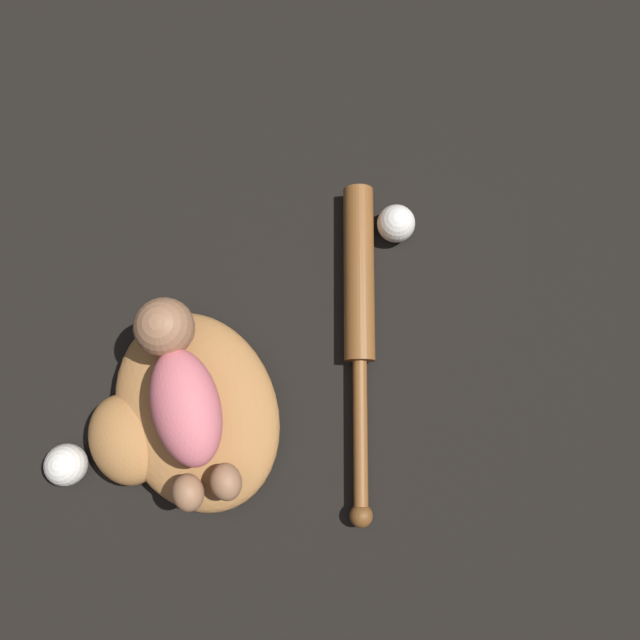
{
  "coord_description": "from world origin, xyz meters",
  "views": [
    {
      "loc": [
        -0.13,
        -0.22,
        1.14
      ],
      "look_at": [
        0.08,
        -0.25,
        0.07
      ],
      "focal_mm": 35.0,
      "sensor_mm": 36.0,
      "label": 1
    }
  ],
  "objects_px": {
    "baseball_glove": "(185,415)",
    "baseball_spare": "(66,465)",
    "baseball_bat": "(359,306)",
    "baby_figure": "(182,390)",
    "baseball": "(396,224)"
  },
  "relations": [
    {
      "from": "baseball_glove",
      "to": "baby_figure",
      "type": "relative_size",
      "value": 1.18
    },
    {
      "from": "baseball_glove",
      "to": "baseball",
      "type": "distance_m",
      "value": 0.51
    },
    {
      "from": "baby_figure",
      "to": "baseball",
      "type": "height_order",
      "value": "baby_figure"
    },
    {
      "from": "baby_figure",
      "to": "baseball_spare",
      "type": "distance_m",
      "value": 0.27
    },
    {
      "from": "baby_figure",
      "to": "baseball",
      "type": "distance_m",
      "value": 0.49
    },
    {
      "from": "baseball_bat",
      "to": "baseball",
      "type": "bearing_deg",
      "value": -33.83
    },
    {
      "from": "baseball_bat",
      "to": "baseball_spare",
      "type": "xyz_separation_m",
      "value": [
        -0.19,
        0.55,
        0.01
      ]
    },
    {
      "from": "baseball_glove",
      "to": "baseball",
      "type": "xyz_separation_m",
      "value": [
        0.29,
        -0.43,
        -0.01
      ]
    },
    {
      "from": "baseball_glove",
      "to": "baby_figure",
      "type": "bearing_deg",
      "value": -29.06
    },
    {
      "from": "baseball_spare",
      "to": "baseball_bat",
      "type": "bearing_deg",
      "value": -70.61
    },
    {
      "from": "baseball_glove",
      "to": "baseball_spare",
      "type": "xyz_separation_m",
      "value": [
        -0.05,
        0.22,
        -0.01
      ]
    },
    {
      "from": "baseball_glove",
      "to": "baby_figure",
      "type": "distance_m",
      "value": 0.1
    },
    {
      "from": "baseball_bat",
      "to": "baseball",
      "type": "distance_m",
      "value": 0.17
    },
    {
      "from": "baseball_glove",
      "to": "baseball_bat",
      "type": "distance_m",
      "value": 0.36
    },
    {
      "from": "baseball_spare",
      "to": "baseball_glove",
      "type": "bearing_deg",
      "value": -77.14
    }
  ]
}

